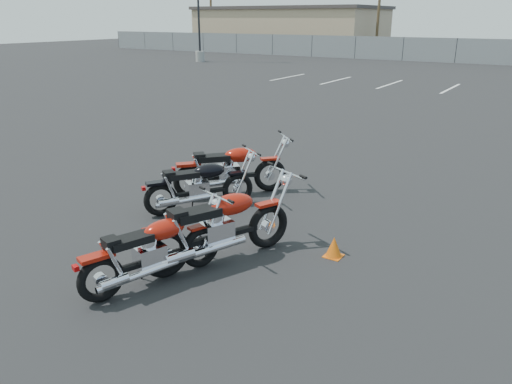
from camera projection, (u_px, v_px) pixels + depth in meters
The scene contains 11 objects.
ground at pixel (224, 240), 7.74m from camera, with size 120.00×120.00×0.00m, color black.
motorcycle_front_red at pixel (230, 169), 9.55m from camera, with size 1.88×1.97×1.12m.
motorcycle_second_black at pixel (200, 185), 8.79m from camera, with size 1.50×1.94×1.02m.
motorcycle_third_red at pixel (153, 251), 6.33m from camera, with size 1.09×2.06×1.02m.
motorcycle_rear_red at pixel (219, 226), 6.89m from camera, with size 1.42×2.34×1.18m.
training_cone_near at pixel (334, 247), 7.16m from camera, with size 0.25×0.25×0.30m.
light_pole_west at pixel (199, 19), 37.65m from camera, with size 0.80×0.70×11.72m.
tan_building_west at pixel (291, 28), 51.59m from camera, with size 18.40×10.40×4.30m.
utility_pole_a at pixel (211, 3), 52.43m from camera, with size 1.80×0.24×9.00m.
utility_pole_b at pixel (380, 0), 44.08m from camera, with size 1.80×0.24×9.00m.
parking_line_stripes at pixel (419, 86), 24.91m from camera, with size 15.12×4.00×0.01m.
Camera 1 is at (4.21, -5.68, 3.27)m, focal length 35.00 mm.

